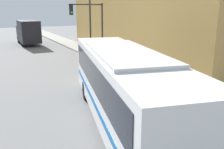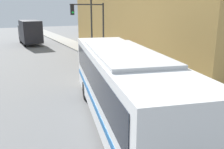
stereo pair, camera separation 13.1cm
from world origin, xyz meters
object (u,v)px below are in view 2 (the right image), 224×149
(city_bus, at_px, (122,83))
(street_lamp, at_px, (88,10))
(fire_hydrant, at_px, (168,82))
(traffic_light_pole, at_px, (92,21))
(pedestrian_mid_block, at_px, (125,53))
(parking_meter, at_px, (112,53))
(delivery_truck, at_px, (30,32))
(pedestrian_near_corner, at_px, (126,56))

(city_bus, distance_m, street_lamp, 17.13)
(street_lamp, bearing_deg, fire_hydrant, -89.29)
(traffic_light_pole, xyz_separation_m, pedestrian_mid_block, (2.19, -2.26, -2.79))
(fire_hydrant, bearing_deg, parking_meter, 90.00)
(street_lamp, bearing_deg, parking_meter, -88.24)
(delivery_truck, height_order, pedestrian_near_corner, delivery_truck)
(city_bus, relative_size, pedestrian_mid_block, 7.21)
(street_lamp, bearing_deg, pedestrian_near_corner, -83.03)
(city_bus, bearing_deg, street_lamp, 87.12)
(street_lamp, distance_m, pedestrian_mid_block, 6.80)
(fire_hydrant, distance_m, traffic_light_pole, 10.54)
(city_bus, bearing_deg, pedestrian_mid_block, 73.69)
(fire_hydrant, distance_m, pedestrian_mid_block, 7.82)
(delivery_truck, relative_size, traffic_light_pole, 1.24)
(traffic_light_pole, height_order, pedestrian_near_corner, traffic_light_pole)
(city_bus, xyz_separation_m, street_lamp, (4.75, 16.22, 2.81))
(fire_hydrant, height_order, traffic_light_pole, traffic_light_pole)
(delivery_truck, bearing_deg, pedestrian_mid_block, -70.84)
(fire_hydrant, distance_m, parking_meter, 7.87)
(pedestrian_near_corner, bearing_deg, city_bus, -120.39)
(traffic_light_pole, relative_size, pedestrian_mid_block, 3.26)
(parking_meter, bearing_deg, pedestrian_mid_block, -6.52)
(street_lamp, bearing_deg, city_bus, -106.31)
(fire_hydrant, bearing_deg, pedestrian_mid_block, 81.06)
(city_bus, relative_size, street_lamp, 1.52)
(parking_meter, relative_size, pedestrian_mid_block, 0.79)
(street_lamp, xyz_separation_m, pedestrian_near_corner, (0.82, -6.72, -3.74))
(street_lamp, height_order, pedestrian_mid_block, street_lamp)
(traffic_light_pole, distance_m, pedestrian_near_corner, 4.75)
(delivery_truck, height_order, street_lamp, street_lamp)
(pedestrian_near_corner, bearing_deg, traffic_light_pole, 115.08)
(delivery_truck, distance_m, parking_meter, 16.94)
(pedestrian_near_corner, distance_m, pedestrian_mid_block, 1.35)
(delivery_truck, xyz_separation_m, street_lamp, (4.34, -10.95, 2.94))
(parking_meter, bearing_deg, pedestrian_near_corner, -64.32)
(parking_meter, bearing_deg, fire_hydrant, -90.00)
(city_bus, height_order, parking_meter, city_bus)
(parking_meter, relative_size, street_lamp, 0.17)
(parking_meter, relative_size, pedestrian_near_corner, 0.78)
(city_bus, xyz_separation_m, pedestrian_mid_block, (6.12, 10.72, -0.94))
(pedestrian_mid_block, bearing_deg, fire_hydrant, -98.94)
(street_lamp, xyz_separation_m, pedestrian_mid_block, (1.38, -5.50, -3.76))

